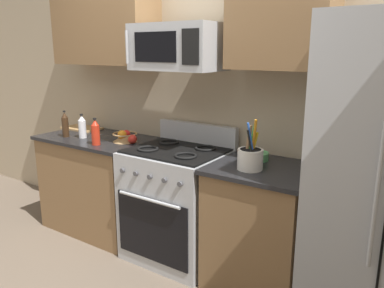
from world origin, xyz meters
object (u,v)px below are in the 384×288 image
microwave (178,47)px  cutting_board (82,128)px  apple_loose (133,139)px  prep_bowl (258,156)px  range_oven (177,202)px  utensil_crock (250,158)px  bottle_hot_sauce (96,133)px  bottle_vinegar (82,127)px  fruit_basket (125,136)px  bottle_soy (65,125)px

microwave → cutting_board: (-1.33, 0.15, -0.80)m
apple_loose → prep_bowl: size_ratio=0.49×
range_oven → utensil_crock: utensil_crock is taller
range_oven → bottle_hot_sauce: size_ratio=4.72×
cutting_board → prep_bowl: (1.97, -0.04, 0.02)m
range_oven → cutting_board: 1.42m
range_oven → bottle_vinegar: (-1.00, -0.10, 0.54)m
microwave → fruit_basket: (-0.58, -0.01, -0.76)m
bottle_hot_sauce → bottle_vinegar: (-0.30, 0.11, -0.00)m
fruit_basket → cutting_board: (-0.75, 0.16, -0.04)m
range_oven → utensil_crock: (0.69, -0.10, 0.52)m
apple_loose → cutting_board: 0.88m
bottle_hot_sauce → prep_bowl: 1.38m
utensil_crock → cutting_board: bearing=172.2°
range_oven → bottle_hot_sauce: bearing=-163.4°
fruit_basket → cutting_board: 0.77m
microwave → bottle_hot_sauce: size_ratio=2.98×
utensil_crock → prep_bowl: size_ratio=2.15×
fruit_basket → bottle_hot_sauce: size_ratio=0.94×
apple_loose → bottle_soy: size_ratio=0.32×
utensil_crock → bottle_vinegar: (-1.69, 0.01, 0.02)m
microwave → utensil_crock: size_ratio=2.00×
bottle_hot_sauce → bottle_vinegar: bearing=159.4°
cutting_board → bottle_hot_sauce: (0.63, -0.38, 0.10)m
range_oven → bottle_hot_sauce: (-0.70, -0.21, 0.54)m
prep_bowl → cutting_board: bearing=178.8°
bottle_soy → bottle_vinegar: bearing=20.4°
fruit_basket → bottle_soy: (-0.58, -0.17, 0.07)m
bottle_hot_sauce → bottle_soy: size_ratio=0.94×
range_oven → bottle_vinegar: bottle_vinegar is taller
cutting_board → bottle_vinegar: (0.33, -0.27, 0.09)m
utensil_crock → fruit_basket: utensil_crock is taller
utensil_crock → bottle_vinegar: bearing=179.8°
bottle_hot_sauce → prep_bowl: bearing=14.3°
cutting_board → prep_bowl: prep_bowl is taller
apple_loose → bottle_vinegar: (-0.53, -0.09, 0.06)m
range_oven → apple_loose: size_ratio=13.91×
range_oven → utensil_crock: size_ratio=3.17×
fruit_basket → bottle_vinegar: bearing=-165.4°
fruit_basket → microwave: bearing=1.4°
range_oven → prep_bowl: 0.80m
range_oven → bottle_soy: (-1.16, -0.16, 0.55)m
bottle_hot_sauce → bottle_soy: (-0.46, 0.05, 0.01)m
fruit_basket → bottle_vinegar: (-0.42, -0.11, 0.06)m
range_oven → prep_bowl: bearing=11.7°
range_oven → bottle_hot_sauce: 0.91m
range_oven → microwave: (-0.00, 0.03, 1.24)m
bottle_hot_sauce → microwave: bearing=18.7°
utensil_crock → bottle_soy: 1.85m
bottle_soy → prep_bowl: size_ratio=1.54×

